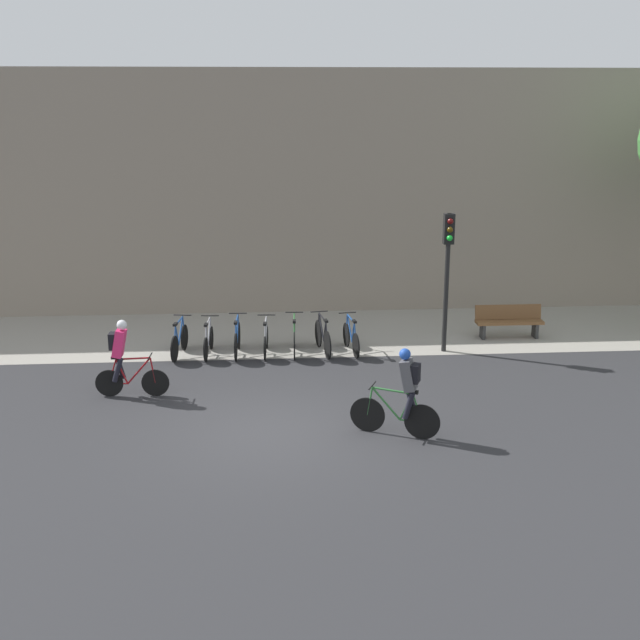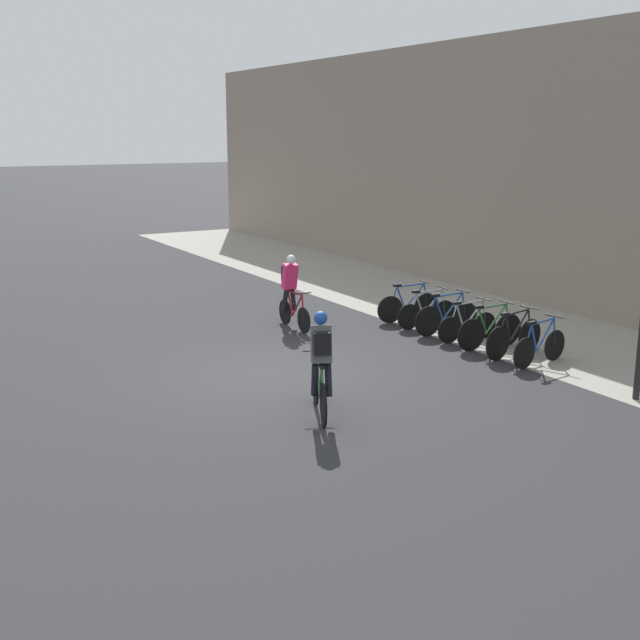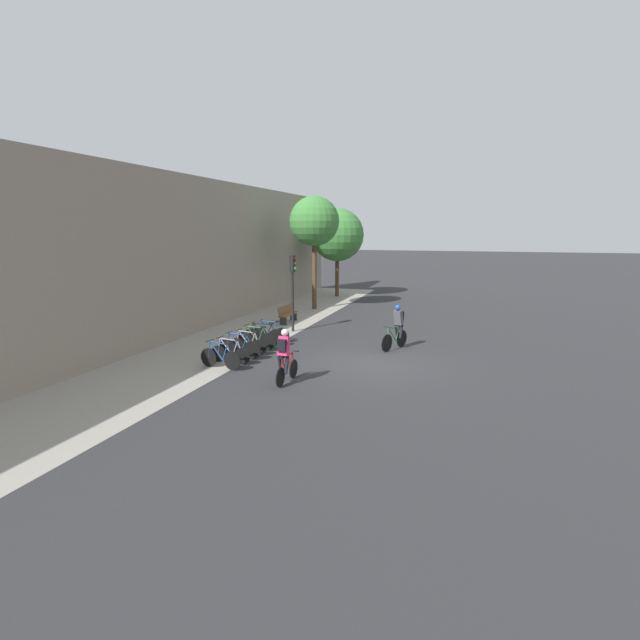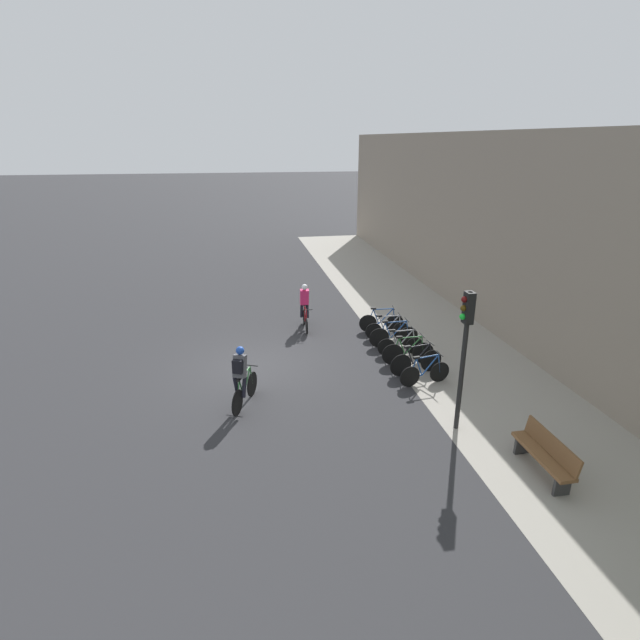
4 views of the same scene
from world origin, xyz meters
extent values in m
plane|color=#2B2B2D|center=(0.00, 0.00, 0.00)|extent=(200.00, 200.00, 0.00)
cube|color=gray|center=(0.00, 6.75, 0.00)|extent=(44.00, 4.50, 0.01)
cube|color=gray|center=(0.00, 9.30, 3.58)|extent=(44.00, 0.60, 7.16)
cylinder|color=black|center=(-2.49, 2.12, 0.31)|extent=(0.61, 0.06, 0.61)
cylinder|color=black|center=(-3.50, 2.17, 0.31)|extent=(0.61, 0.06, 0.61)
cylinder|color=maroon|center=(-2.84, 2.14, 0.59)|extent=(0.56, 0.07, 0.62)
cylinder|color=maroon|center=(-3.21, 2.15, 0.57)|extent=(0.26, 0.05, 0.58)
cylinder|color=maroon|center=(-2.95, 2.14, 0.87)|extent=(0.75, 0.07, 0.07)
cylinder|color=maroon|center=(-3.30, 2.16, 0.30)|extent=(0.41, 0.05, 0.05)
cylinder|color=maroon|center=(-3.41, 2.16, 0.58)|extent=(0.21, 0.04, 0.56)
cylinder|color=maroon|center=(-2.53, 2.12, 0.60)|extent=(0.12, 0.04, 0.58)
cylinder|color=black|center=(-2.57, 2.13, 0.93)|extent=(0.05, 0.46, 0.03)
cube|color=black|center=(-3.32, 2.16, 0.90)|extent=(0.20, 0.09, 0.06)
cube|color=#E52866|center=(-3.22, 2.15, 1.23)|extent=(0.33, 0.33, 0.63)
sphere|color=silver|center=(-3.14, 2.15, 1.64)|extent=(0.23, 0.23, 0.22)
cylinder|color=black|center=(-3.28, 2.05, 0.65)|extent=(0.28, 0.12, 0.56)
cylinder|color=black|center=(-3.27, 2.27, 0.65)|extent=(0.24, 0.12, 0.56)
cube|color=black|center=(-3.36, 2.16, 1.28)|extent=(0.15, 0.27, 0.36)
cylinder|color=black|center=(1.91, -0.13, 0.35)|extent=(0.66, 0.31, 0.71)
cylinder|color=black|center=(2.91, -0.56, 0.35)|extent=(0.66, 0.31, 0.71)
cylinder|color=#2D6B33|center=(2.25, -0.28, 0.63)|extent=(0.56, 0.27, 0.63)
cylinder|color=#2D6B33|center=(2.62, -0.44, 0.62)|extent=(0.27, 0.15, 0.58)
cylinder|color=#2D6B33|center=(2.36, -0.32, 0.92)|extent=(0.76, 0.36, 0.07)
cylinder|color=#2D6B33|center=(2.71, -0.48, 0.34)|extent=(0.41, 0.20, 0.05)
cylinder|color=#2D6B33|center=(2.82, -0.52, 0.63)|extent=(0.22, 0.12, 0.56)
cylinder|color=#2D6B33|center=(1.95, -0.15, 0.64)|extent=(0.13, 0.08, 0.59)
cylinder|color=black|center=(1.99, -0.16, 0.97)|extent=(0.21, 0.43, 0.03)
cube|color=black|center=(2.73, -0.49, 0.94)|extent=(0.22, 0.15, 0.06)
cube|color=#4C4C51|center=(2.64, -0.45, 1.27)|extent=(0.42, 0.42, 0.63)
sphere|color=#1E47AD|center=(2.57, -0.41, 1.68)|extent=(0.29, 0.29, 0.22)
cylinder|color=black|center=(2.73, -0.36, 0.70)|extent=(0.30, 0.21, 0.56)
cylinder|color=black|center=(2.64, -0.57, 0.70)|extent=(0.26, 0.20, 0.56)
cube|color=black|center=(2.77, -0.50, 1.32)|extent=(0.23, 0.29, 0.36)
cylinder|color=black|center=(-2.16, 5.43, 0.34)|extent=(0.14, 0.67, 0.67)
cylinder|color=black|center=(-2.31, 4.43, 0.34)|extent=(0.14, 0.67, 0.67)
cylinder|color=#1E478C|center=(-2.21, 5.09, 0.62)|extent=(0.12, 0.56, 0.62)
cylinder|color=#1E478C|center=(-2.27, 4.72, 0.60)|extent=(0.08, 0.26, 0.58)
cylinder|color=#1E478C|center=(-2.23, 4.98, 0.90)|extent=(0.15, 0.75, 0.07)
cylinder|color=#1E478C|center=(-2.28, 4.63, 0.33)|extent=(0.09, 0.41, 0.05)
cylinder|color=#1E478C|center=(-2.30, 4.52, 0.61)|extent=(0.06, 0.21, 0.56)
cylinder|color=#1E478C|center=(-2.17, 5.39, 0.63)|extent=(0.05, 0.12, 0.58)
cylinder|color=black|center=(-2.17, 5.35, 0.96)|extent=(0.46, 0.10, 0.03)
cube|color=black|center=(-2.28, 4.61, 0.93)|extent=(0.11, 0.21, 0.06)
cylinder|color=black|center=(-1.47, 5.42, 0.31)|extent=(0.08, 0.61, 0.61)
cylinder|color=black|center=(-1.54, 4.43, 0.31)|extent=(0.08, 0.61, 0.61)
cylinder|color=#99999E|center=(-1.49, 5.09, 0.59)|extent=(0.08, 0.55, 0.62)
cylinder|color=#99999E|center=(-1.52, 4.72, 0.57)|extent=(0.06, 0.26, 0.58)
cylinder|color=#99999E|center=(-1.50, 4.98, 0.87)|extent=(0.10, 0.74, 0.07)
cylinder|color=#99999E|center=(-1.53, 4.63, 0.30)|extent=(0.06, 0.40, 0.05)
cylinder|color=#99999E|center=(-1.54, 4.52, 0.58)|extent=(0.05, 0.21, 0.56)
cylinder|color=#99999E|center=(-1.47, 5.38, 0.60)|extent=(0.04, 0.12, 0.58)
cylinder|color=black|center=(-1.47, 5.35, 0.93)|extent=(0.46, 0.06, 0.03)
cube|color=black|center=(-1.53, 4.61, 0.90)|extent=(0.10, 0.21, 0.06)
cylinder|color=black|center=(-0.75, 5.45, 0.35)|extent=(0.07, 0.70, 0.70)
cylinder|color=black|center=(-0.80, 4.41, 0.35)|extent=(0.07, 0.70, 0.70)
cylinder|color=#1E478C|center=(-0.77, 5.09, 0.63)|extent=(0.07, 0.57, 0.62)
cylinder|color=#1E478C|center=(-0.79, 4.71, 0.62)|extent=(0.05, 0.27, 0.58)
cylinder|color=#1E478C|center=(-0.77, 4.98, 0.92)|extent=(0.08, 0.77, 0.07)
cylinder|color=#1E478C|center=(-0.79, 4.62, 0.34)|extent=(0.05, 0.42, 0.05)
cylinder|color=#1E478C|center=(-0.80, 4.50, 0.63)|extent=(0.04, 0.22, 0.56)
cylinder|color=#1E478C|center=(-0.75, 5.40, 0.64)|extent=(0.04, 0.12, 0.59)
cylinder|color=black|center=(-0.76, 5.36, 0.97)|extent=(0.46, 0.05, 0.03)
cube|color=black|center=(-0.79, 4.59, 0.94)|extent=(0.09, 0.20, 0.06)
cylinder|color=black|center=(-0.02, 5.41, 0.30)|extent=(0.07, 0.60, 0.60)
cylinder|color=black|center=(-0.08, 4.44, 0.30)|extent=(0.07, 0.60, 0.60)
cylinder|color=#99999E|center=(-0.04, 5.08, 0.58)|extent=(0.07, 0.54, 0.62)
cylinder|color=#99999E|center=(-0.06, 4.72, 0.57)|extent=(0.05, 0.25, 0.58)
cylinder|color=#99999E|center=(-0.04, 4.98, 0.87)|extent=(0.08, 0.72, 0.07)
cylinder|color=#99999E|center=(-0.06, 4.63, 0.29)|extent=(0.05, 0.39, 0.05)
cylinder|color=#99999E|center=(-0.07, 4.53, 0.58)|extent=(0.04, 0.21, 0.56)
cylinder|color=#99999E|center=(-0.02, 5.37, 0.59)|extent=(0.04, 0.12, 0.58)
cylinder|color=black|center=(-0.02, 5.34, 0.92)|extent=(0.46, 0.06, 0.03)
cube|color=black|center=(-0.07, 4.61, 0.89)|extent=(0.09, 0.20, 0.06)
cylinder|color=black|center=(0.70, 5.43, 0.35)|extent=(0.06, 0.71, 0.71)
cylinder|color=black|center=(0.66, 4.42, 0.35)|extent=(0.06, 0.71, 0.71)
cylinder|color=#2D6B33|center=(0.69, 5.09, 0.64)|extent=(0.06, 0.56, 0.62)
cylinder|color=#2D6B33|center=(0.67, 4.71, 0.62)|extent=(0.05, 0.26, 0.58)
cylinder|color=#2D6B33|center=(0.68, 4.98, 0.92)|extent=(0.07, 0.75, 0.07)
cylinder|color=#2D6B33|center=(0.67, 4.62, 0.35)|extent=(0.05, 0.41, 0.05)
cylinder|color=#2D6B33|center=(0.66, 4.51, 0.63)|extent=(0.04, 0.21, 0.56)
cylinder|color=#2D6B33|center=(0.70, 5.39, 0.64)|extent=(0.04, 0.12, 0.58)
cylinder|color=black|center=(0.70, 5.35, 0.97)|extent=(0.46, 0.05, 0.03)
cube|color=black|center=(0.67, 4.60, 0.94)|extent=(0.09, 0.20, 0.06)
cylinder|color=black|center=(1.33, 5.45, 0.36)|extent=(0.14, 0.71, 0.71)
cylinder|color=black|center=(1.49, 4.41, 0.36)|extent=(0.14, 0.71, 0.71)
cylinder|color=black|center=(1.39, 5.09, 0.64)|extent=(0.13, 0.58, 0.62)
cylinder|color=black|center=(1.45, 4.71, 0.62)|extent=(0.08, 0.27, 0.58)
cylinder|color=black|center=(1.40, 4.98, 0.92)|extent=(0.16, 0.78, 0.07)
cylinder|color=black|center=(1.46, 4.61, 0.35)|extent=(0.09, 0.42, 0.05)
cylinder|color=black|center=(1.48, 4.50, 0.63)|extent=(0.06, 0.22, 0.56)
cylinder|color=black|center=(1.34, 5.41, 0.65)|extent=(0.05, 0.12, 0.59)
cylinder|color=black|center=(1.35, 5.36, 0.98)|extent=(0.46, 0.10, 0.03)
cube|color=black|center=(1.46, 4.59, 0.95)|extent=(0.11, 0.21, 0.06)
cylinder|color=black|center=(2.07, 5.42, 0.32)|extent=(0.13, 0.64, 0.64)
cylinder|color=black|center=(2.21, 4.44, 0.32)|extent=(0.13, 0.64, 0.64)
cylinder|color=#1E478C|center=(2.12, 5.08, 0.60)|extent=(0.12, 0.54, 0.62)
cylinder|color=#1E478C|center=(2.17, 4.72, 0.59)|extent=(0.08, 0.26, 0.58)
cylinder|color=#1E478C|center=(2.13, 4.98, 0.88)|extent=(0.14, 0.73, 0.07)
cylinder|color=#1E478C|center=(2.18, 4.63, 0.31)|extent=(0.09, 0.40, 0.05)
cylinder|color=#1E478C|center=(2.20, 4.53, 0.59)|extent=(0.06, 0.21, 0.56)
cylinder|color=#1E478C|center=(2.08, 5.38, 0.61)|extent=(0.05, 0.12, 0.58)
cylinder|color=black|center=(2.08, 5.34, 0.94)|extent=(0.46, 0.09, 0.03)
cube|color=black|center=(2.19, 4.61, 0.91)|extent=(0.11, 0.21, 0.06)
cylinder|color=black|center=(4.55, 4.83, 1.79)|extent=(0.12, 0.12, 3.57)
cube|color=black|center=(4.55, 4.83, 3.19)|extent=(0.26, 0.20, 0.76)
sphere|color=#590C0C|center=(4.55, 4.70, 3.40)|extent=(0.15, 0.15, 0.15)
sphere|color=#4C380A|center=(4.55, 4.70, 3.19)|extent=(0.15, 0.15, 0.15)
sphere|color=green|center=(4.55, 4.70, 2.98)|extent=(0.15, 0.15, 0.15)
cube|color=brown|center=(6.57, 5.84, 0.45)|extent=(1.83, 0.40, 0.08)
cube|color=brown|center=(6.57, 6.02, 0.69)|extent=(1.83, 0.12, 0.40)
cube|color=#2D2D2D|center=(5.84, 5.84, 0.23)|extent=(0.08, 0.36, 0.45)
cube|color=#2D2D2D|center=(7.30, 5.84, 0.23)|extent=(0.08, 0.36, 0.45)
camera|label=1|loc=(-0.06, -14.66, 6.42)|focal=45.00mm
camera|label=2|loc=(13.22, -6.69, 4.57)|focal=45.00mm
camera|label=3|loc=(-17.09, -3.48, 4.75)|focal=28.00mm
camera|label=4|loc=(14.65, -0.50, 6.85)|focal=28.00mm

